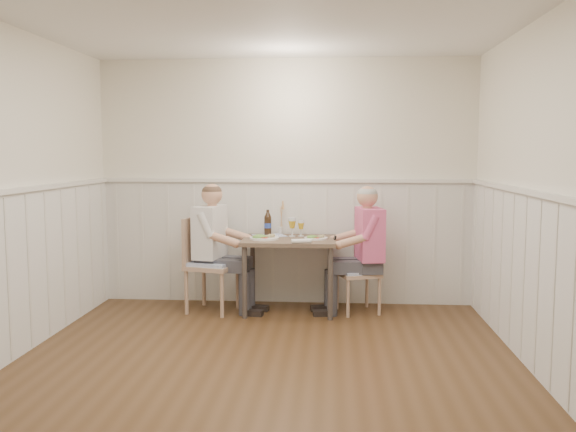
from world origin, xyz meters
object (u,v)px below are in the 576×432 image
object	(u,v)px
chair_left	(207,260)
grass_vase	(280,219)
chair_right	(363,269)
dining_table	(289,248)
diner_cream	(214,257)
beer_bottle	(268,224)
man_in_pink	(365,259)

from	to	relation	value
chair_left	grass_vase	distance (m)	0.89
chair_left	grass_vase	size ratio (longest dim) A/B	2.56
chair_right	chair_left	bearing A→B (deg)	-177.49
grass_vase	chair_right	bearing A→B (deg)	-17.99
dining_table	diner_cream	size ratio (longest dim) A/B	0.70
beer_bottle	grass_vase	distance (m)	0.16
chair_right	beer_bottle	size ratio (longest dim) A/B	3.03
grass_vase	chair_left	bearing A→B (deg)	-154.18
man_in_pink	grass_vase	size ratio (longest dim) A/B	3.47
man_in_pink	beer_bottle	xyz separation A→B (m)	(-1.01, 0.22, 0.32)
dining_table	man_in_pink	bearing A→B (deg)	0.41
man_in_pink	grass_vase	xyz separation A→B (m)	(-0.88, 0.30, 0.37)
man_in_pink	beer_bottle	bearing A→B (deg)	167.47
beer_bottle	dining_table	bearing A→B (deg)	-43.26
grass_vase	dining_table	bearing A→B (deg)	-68.97
dining_table	chair_left	xyz separation A→B (m)	(-0.84, -0.04, -0.13)
chair_right	chair_left	xyz separation A→B (m)	(-1.58, -0.07, 0.08)
chair_left	beer_bottle	distance (m)	0.74
chair_right	chair_left	size ratio (longest dim) A/B	0.85
beer_bottle	chair_right	bearing A→B (deg)	-11.44
beer_bottle	diner_cream	bearing A→B (deg)	-154.42
chair_right	grass_vase	bearing A→B (deg)	162.01
diner_cream	grass_vase	xyz separation A→B (m)	(0.65, 0.33, 0.36)
dining_table	chair_left	size ratio (longest dim) A/B	0.97
man_in_pink	beer_bottle	distance (m)	1.08
chair_left	man_in_pink	size ratio (longest dim) A/B	0.74
diner_cream	grass_vase	size ratio (longest dim) A/B	3.52
dining_table	grass_vase	size ratio (longest dim) A/B	2.48
diner_cream	beer_bottle	size ratio (longest dim) A/B	4.91
diner_cream	grass_vase	bearing A→B (deg)	27.00
diner_cream	chair_left	bearing A→B (deg)	-166.39
chair_right	man_in_pink	bearing A→B (deg)	-46.78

